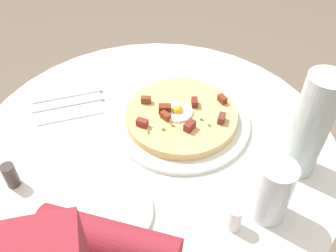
{
  "coord_description": "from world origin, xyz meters",
  "views": [
    {
      "loc": [
        0.59,
        -0.1,
        1.34
      ],
      "look_at": [
        -0.02,
        0.04,
        0.72
      ],
      "focal_mm": 40.11,
      "sensor_mm": 36.0,
      "label": 1
    }
  ],
  "objects_px": {
    "breakfast_pizza": "(181,115)",
    "pepper_shaker": "(10,175)",
    "knife": "(67,96)",
    "water_bottle": "(310,127)",
    "water_glass": "(273,192)",
    "pizza_plate": "(181,121)",
    "fork": "(68,104)",
    "bread_plate": "(108,213)",
    "dining_table": "(156,185)",
    "salt_shaker": "(235,218)"
  },
  "relations": [
    {
      "from": "fork",
      "to": "water_bottle",
      "type": "xyz_separation_m",
      "value": [
        0.31,
        0.48,
        0.11
      ]
    },
    {
      "from": "dining_table",
      "to": "water_glass",
      "type": "height_order",
      "value": "water_glass"
    },
    {
      "from": "breakfast_pizza",
      "to": "salt_shaker",
      "type": "xyz_separation_m",
      "value": [
        0.3,
        0.03,
        0.0
      ]
    },
    {
      "from": "breakfast_pizza",
      "to": "fork",
      "type": "height_order",
      "value": "breakfast_pizza"
    },
    {
      "from": "water_bottle",
      "to": "bread_plate",
      "type": "bearing_deg",
      "value": -85.46
    },
    {
      "from": "fork",
      "to": "knife",
      "type": "bearing_deg",
      "value": 90.0
    },
    {
      "from": "breakfast_pizza",
      "to": "dining_table",
      "type": "bearing_deg",
      "value": -56.62
    },
    {
      "from": "water_bottle",
      "to": "pepper_shaker",
      "type": "distance_m",
      "value": 0.61
    },
    {
      "from": "knife",
      "to": "salt_shaker",
      "type": "relative_size",
      "value": 3.11
    },
    {
      "from": "breakfast_pizza",
      "to": "fork",
      "type": "xyz_separation_m",
      "value": [
        -0.12,
        -0.27,
        -0.02
      ]
    },
    {
      "from": "breakfast_pizza",
      "to": "water_bottle",
      "type": "xyz_separation_m",
      "value": [
        0.19,
        0.21,
        0.1
      ]
    },
    {
      "from": "pepper_shaker",
      "to": "knife",
      "type": "bearing_deg",
      "value": 156.17
    },
    {
      "from": "pizza_plate",
      "to": "fork",
      "type": "bearing_deg",
      "value": -114.18
    },
    {
      "from": "bread_plate",
      "to": "water_bottle",
      "type": "bearing_deg",
      "value": 94.54
    },
    {
      "from": "bread_plate",
      "to": "water_bottle",
      "type": "height_order",
      "value": "water_bottle"
    },
    {
      "from": "knife",
      "to": "water_glass",
      "type": "height_order",
      "value": "water_glass"
    },
    {
      "from": "bread_plate",
      "to": "knife",
      "type": "relative_size",
      "value": 0.97
    },
    {
      "from": "salt_shaker",
      "to": "pizza_plate",
      "type": "bearing_deg",
      "value": -174.48
    },
    {
      "from": "water_glass",
      "to": "water_bottle",
      "type": "xyz_separation_m",
      "value": [
        -0.09,
        0.11,
        0.05
      ]
    },
    {
      "from": "pizza_plate",
      "to": "fork",
      "type": "distance_m",
      "value": 0.29
    },
    {
      "from": "water_bottle",
      "to": "breakfast_pizza",
      "type": "bearing_deg",
      "value": -131.48
    },
    {
      "from": "knife",
      "to": "water_bottle",
      "type": "relative_size",
      "value": 0.74
    },
    {
      "from": "fork",
      "to": "water_bottle",
      "type": "relative_size",
      "value": 0.74
    },
    {
      "from": "dining_table",
      "to": "pizza_plate",
      "type": "relative_size",
      "value": 2.54
    },
    {
      "from": "dining_table",
      "to": "pepper_shaker",
      "type": "bearing_deg",
      "value": -79.9
    },
    {
      "from": "pizza_plate",
      "to": "bread_plate",
      "type": "relative_size",
      "value": 1.89
    },
    {
      "from": "bread_plate",
      "to": "water_bottle",
      "type": "distance_m",
      "value": 0.43
    },
    {
      "from": "fork",
      "to": "pepper_shaker",
      "type": "height_order",
      "value": "pepper_shaker"
    },
    {
      "from": "bread_plate",
      "to": "pepper_shaker",
      "type": "height_order",
      "value": "pepper_shaker"
    },
    {
      "from": "dining_table",
      "to": "salt_shaker",
      "type": "height_order",
      "value": "salt_shaker"
    },
    {
      "from": "dining_table",
      "to": "knife",
      "type": "height_order",
      "value": "knife"
    },
    {
      "from": "bread_plate",
      "to": "pizza_plate",
      "type": "bearing_deg",
      "value": 137.84
    },
    {
      "from": "bread_plate",
      "to": "salt_shaker",
      "type": "height_order",
      "value": "salt_shaker"
    },
    {
      "from": "pizza_plate",
      "to": "dining_table",
      "type": "bearing_deg",
      "value": -56.58
    },
    {
      "from": "pizza_plate",
      "to": "salt_shaker",
      "type": "xyz_separation_m",
      "value": [
        0.3,
        0.03,
        0.02
      ]
    },
    {
      "from": "water_glass",
      "to": "bread_plate",
      "type": "bearing_deg",
      "value": -101.52
    },
    {
      "from": "pepper_shaker",
      "to": "salt_shaker",
      "type": "bearing_deg",
      "value": 64.97
    },
    {
      "from": "pizza_plate",
      "to": "knife",
      "type": "xyz_separation_m",
      "value": [
        -0.16,
        -0.27,
        0.0
      ]
    },
    {
      "from": "knife",
      "to": "water_bottle",
      "type": "xyz_separation_m",
      "value": [
        0.34,
        0.48,
        0.11
      ]
    },
    {
      "from": "breakfast_pizza",
      "to": "knife",
      "type": "relative_size",
      "value": 1.49
    },
    {
      "from": "breakfast_pizza",
      "to": "knife",
      "type": "bearing_deg",
      "value": -120.12
    },
    {
      "from": "dining_table",
      "to": "water_bottle",
      "type": "bearing_deg",
      "value": 64.34
    },
    {
      "from": "pizza_plate",
      "to": "bread_plate",
      "type": "distance_m",
      "value": 0.3
    },
    {
      "from": "water_bottle",
      "to": "pepper_shaker",
      "type": "height_order",
      "value": "water_bottle"
    },
    {
      "from": "bread_plate",
      "to": "knife",
      "type": "bearing_deg",
      "value": -169.52
    },
    {
      "from": "dining_table",
      "to": "water_bottle",
      "type": "distance_m",
      "value": 0.43
    },
    {
      "from": "breakfast_pizza",
      "to": "pepper_shaker",
      "type": "height_order",
      "value": "pepper_shaker"
    },
    {
      "from": "water_glass",
      "to": "pepper_shaker",
      "type": "height_order",
      "value": "water_glass"
    },
    {
      "from": "bread_plate",
      "to": "fork",
      "type": "bearing_deg",
      "value": -168.9
    },
    {
      "from": "breakfast_pizza",
      "to": "pepper_shaker",
      "type": "relative_size",
      "value": 4.7
    }
  ]
}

